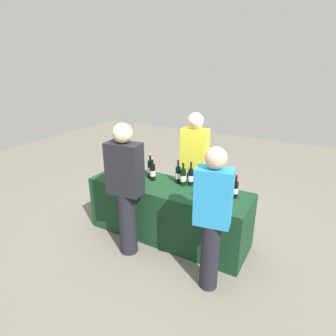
{
  "coord_description": "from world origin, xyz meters",
  "views": [
    {
      "loc": [
        1.67,
        -2.91,
        2.29
      ],
      "look_at": [
        0.0,
        0.0,
        1.01
      ],
      "focal_mm": 30.01,
      "sensor_mm": 36.0,
      "label": 1
    }
  ],
  "objects": [
    {
      "name": "wine_glass_0",
      "position": [
        -0.76,
        -0.16,
        0.86
      ],
      "size": [
        0.07,
        0.07,
        0.15
      ],
      "color": "silver",
      "rests_on": "tasting_table"
    },
    {
      "name": "wine_glass_2",
      "position": [
        0.65,
        -0.12,
        0.86
      ],
      "size": [
        0.07,
        0.07,
        0.14
      ],
      "color": "silver",
      "rests_on": "tasting_table"
    },
    {
      "name": "ice_bucket",
      "position": [
        0.67,
        0.14,
        0.85
      ],
      "size": [
        0.22,
        0.22,
        0.17
      ],
      "primitive_type": "cylinder",
      "color": "silver",
      "rests_on": "tasting_table"
    },
    {
      "name": "wine_bottle_6",
      "position": [
        0.46,
        0.14,
        0.88
      ],
      "size": [
        0.07,
        0.07,
        0.32
      ],
      "color": "black",
      "rests_on": "tasting_table"
    },
    {
      "name": "wine_bottle_1",
      "position": [
        -0.37,
        0.15,
        0.88
      ],
      "size": [
        0.08,
        0.08,
        0.34
      ],
      "color": "black",
      "rests_on": "tasting_table"
    },
    {
      "name": "wine_bottle_4",
      "position": [
        0.16,
        0.11,
        0.88
      ],
      "size": [
        0.08,
        0.08,
        0.33
      ],
      "color": "black",
      "rests_on": "tasting_table"
    },
    {
      "name": "wine_bottle_2",
      "position": [
        -0.28,
        0.07,
        0.88
      ],
      "size": [
        0.08,
        0.08,
        0.32
      ],
      "color": "black",
      "rests_on": "tasting_table"
    },
    {
      "name": "guest_1",
      "position": [
        0.85,
        -0.61,
        0.86
      ],
      "size": [
        0.38,
        0.25,
        1.57
      ],
      "rotation": [
        0.0,
        0.0,
        0.18
      ],
      "color": "black",
      "rests_on": "ground_plane"
    },
    {
      "name": "wine_bottle_3",
      "position": [
        0.07,
        0.16,
        0.88
      ],
      "size": [
        0.07,
        0.07,
        0.32
      ],
      "color": "black",
      "rests_on": "tasting_table"
    },
    {
      "name": "ground_plane",
      "position": [
        0.0,
        0.0,
        0.0
      ],
      "size": [
        12.0,
        12.0,
        0.0
      ],
      "primitive_type": "plane",
      "color": "slate"
    },
    {
      "name": "wine_glass_1",
      "position": [
        0.49,
        -0.1,
        0.87
      ],
      "size": [
        0.07,
        0.07,
        0.15
      ],
      "color": "silver",
      "rests_on": "tasting_table"
    },
    {
      "name": "wine_bottle_0",
      "position": [
        -0.75,
        0.16,
        0.87
      ],
      "size": [
        0.08,
        0.08,
        0.31
      ],
      "color": "black",
      "rests_on": "tasting_table"
    },
    {
      "name": "tasting_table",
      "position": [
        0.0,
        0.0,
        0.38
      ],
      "size": [
        2.18,
        0.68,
        0.76
      ],
      "primitive_type": "cube",
      "color": "#14381E",
      "rests_on": "ground_plane"
    },
    {
      "name": "guest_0",
      "position": [
        -0.26,
        -0.55,
        0.9
      ],
      "size": [
        0.43,
        0.27,
        1.66
      ],
      "rotation": [
        0.0,
        0.0,
        0.11
      ],
      "color": "black",
      "rests_on": "ground_plane"
    },
    {
      "name": "wine_bottle_7",
      "position": [
        0.86,
        0.11,
        0.86
      ],
      "size": [
        0.07,
        0.07,
        0.29
      ],
      "color": "black",
      "rests_on": "tasting_table"
    },
    {
      "name": "server_pouring",
      "position": [
        0.13,
        0.52,
        0.91
      ],
      "size": [
        0.37,
        0.22,
        1.65
      ],
      "rotation": [
        0.0,
        0.0,
        3.2
      ],
      "color": "black",
      "rests_on": "ground_plane"
    },
    {
      "name": "wine_bottle_5",
      "position": [
        0.25,
        0.17,
        0.88
      ],
      "size": [
        0.07,
        0.07,
        0.32
      ],
      "color": "black",
      "rests_on": "tasting_table"
    }
  ]
}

